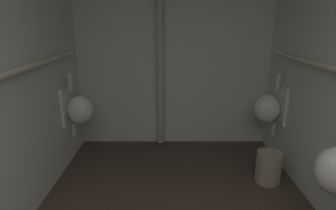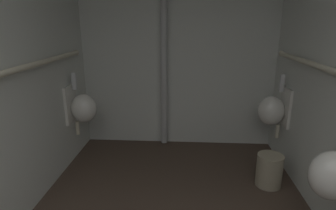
{
  "view_description": "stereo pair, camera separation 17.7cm",
  "coord_description": "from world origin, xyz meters",
  "px_view_note": "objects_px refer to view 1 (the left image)",
  "views": [
    {
      "loc": [
        -0.07,
        0.21,
        1.63
      ],
      "look_at": [
        -0.07,
        2.88,
        0.83
      ],
      "focal_mm": 30.07,
      "sensor_mm": 36.0,
      "label": 1
    },
    {
      "loc": [
        0.1,
        0.21,
        1.63
      ],
      "look_at": [
        -0.07,
        2.88,
        0.83
      ],
      "focal_mm": 30.07,
      "sensor_mm": 36.0,
      "label": 2
    }
  ],
  "objects_px": {
    "urinal_left_mid": "(78,109)",
    "standpipe_back_wall": "(159,47)",
    "waste_bin": "(268,167)",
    "urinal_right_far": "(268,108)"
  },
  "relations": [
    {
      "from": "urinal_left_mid",
      "to": "waste_bin",
      "type": "distance_m",
      "value": 2.19
    },
    {
      "from": "urinal_right_far",
      "to": "standpipe_back_wall",
      "type": "distance_m",
      "value": 1.51
    },
    {
      "from": "urinal_left_mid",
      "to": "waste_bin",
      "type": "relative_size",
      "value": 2.24
    },
    {
      "from": "urinal_left_mid",
      "to": "urinal_right_far",
      "type": "bearing_deg",
      "value": 1.17
    },
    {
      "from": "standpipe_back_wall",
      "to": "waste_bin",
      "type": "xyz_separation_m",
      "value": [
        1.15,
        -0.95,
        -1.14
      ]
    },
    {
      "from": "waste_bin",
      "to": "standpipe_back_wall",
      "type": "bearing_deg",
      "value": 140.47
    },
    {
      "from": "waste_bin",
      "to": "urinal_left_mid",
      "type": "bearing_deg",
      "value": 167.4
    },
    {
      "from": "urinal_right_far",
      "to": "standpipe_back_wall",
      "type": "bearing_deg",
      "value": 161.15
    },
    {
      "from": "urinal_left_mid",
      "to": "standpipe_back_wall",
      "type": "distance_m",
      "value": 1.24
    },
    {
      "from": "urinal_left_mid",
      "to": "urinal_right_far",
      "type": "height_order",
      "value": "same"
    }
  ]
}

